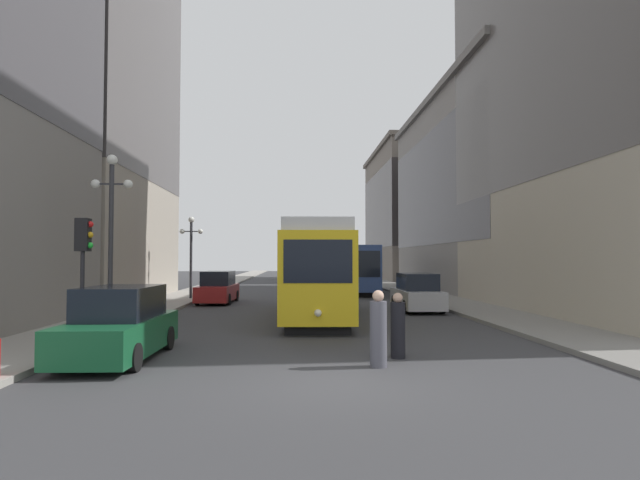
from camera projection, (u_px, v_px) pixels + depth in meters
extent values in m
plane|color=#38383A|center=(334.00, 383.00, 10.45)|extent=(200.00, 200.00, 0.00)
cube|color=gray|center=(220.00, 284.00, 49.97)|extent=(3.07, 120.00, 0.15)
cube|color=gray|center=(384.00, 284.00, 50.78)|extent=(3.07, 120.00, 0.15)
cube|color=black|center=(317.00, 313.00, 22.45)|extent=(2.64, 11.17, 0.35)
cube|color=gold|center=(317.00, 273.00, 22.51)|extent=(3.06, 12.15, 3.10)
cube|color=black|center=(317.00, 257.00, 22.54)|extent=(3.07, 11.67, 1.08)
cube|color=silver|center=(317.00, 233.00, 22.58)|extent=(2.85, 11.90, 0.44)
cube|color=black|center=(318.00, 261.00, 16.53)|extent=(2.21, 0.17, 1.40)
sphere|color=#F2EACC|center=(318.00, 313.00, 16.40)|extent=(0.24, 0.24, 0.24)
cube|color=black|center=(356.00, 290.00, 38.89)|extent=(2.58, 10.43, 0.35)
cube|color=#334C8C|center=(356.00, 267.00, 38.96)|extent=(3.00, 11.34, 3.10)
cube|color=black|center=(356.00, 260.00, 38.98)|extent=(3.01, 10.89, 1.30)
cube|color=black|center=(362.00, 264.00, 33.37)|extent=(2.31, 0.17, 1.71)
cylinder|color=black|center=(197.00, 299.00, 28.09)|extent=(0.20, 0.65, 0.64)
cylinder|color=black|center=(208.00, 296.00, 31.00)|extent=(0.20, 0.65, 0.64)
cylinder|color=black|center=(228.00, 299.00, 28.11)|extent=(0.20, 0.65, 0.64)
cylinder|color=black|center=(237.00, 296.00, 31.02)|extent=(0.20, 0.65, 0.64)
cube|color=maroon|center=(218.00, 293.00, 29.57)|extent=(1.98, 4.77, 0.84)
cube|color=black|center=(218.00, 278.00, 29.71)|extent=(1.68, 2.64, 0.80)
cylinder|color=black|center=(57.00, 358.00, 11.43)|extent=(0.19, 0.64, 0.64)
cylinder|color=black|center=(106.00, 338.00, 14.27)|extent=(0.19, 0.64, 0.64)
cylinder|color=black|center=(135.00, 357.00, 11.48)|extent=(0.19, 0.64, 0.64)
cylinder|color=black|center=(169.00, 338.00, 14.32)|extent=(0.19, 0.64, 0.64)
cube|color=#14512D|center=(119.00, 336.00, 12.89)|extent=(1.89, 4.63, 0.84)
cube|color=black|center=(121.00, 302.00, 13.03)|extent=(1.64, 2.56, 0.80)
cylinder|color=black|center=(427.00, 302.00, 26.71)|extent=(0.19, 0.64, 0.64)
cylinder|color=black|center=(442.00, 307.00, 23.76)|extent=(0.19, 0.64, 0.64)
cylinder|color=black|center=(394.00, 302.00, 26.66)|extent=(0.19, 0.64, 0.64)
cylinder|color=black|center=(405.00, 307.00, 23.70)|extent=(0.19, 0.64, 0.64)
cube|color=#B2B2B7|center=(417.00, 298.00, 25.22)|extent=(1.89, 4.80, 0.84)
cube|color=black|center=(417.00, 282.00, 25.13)|extent=(1.63, 2.65, 0.80)
cylinder|color=#4C4C56|center=(378.00, 334.00, 12.04)|extent=(0.40, 0.40, 1.52)
sphere|color=tan|center=(378.00, 296.00, 12.07)|extent=(0.27, 0.27, 0.27)
cylinder|color=black|center=(398.00, 330.00, 13.10)|extent=(0.37, 0.37, 1.41)
sphere|color=tan|center=(398.00, 298.00, 13.13)|extent=(0.25, 0.25, 0.25)
cylinder|color=#232328|center=(82.00, 280.00, 14.78)|extent=(0.12, 0.12, 3.53)
cube|color=black|center=(83.00, 235.00, 14.83)|extent=(0.36, 0.36, 0.95)
sphere|color=red|center=(90.00, 224.00, 14.85)|extent=(0.18, 0.18, 0.18)
sphere|color=gold|center=(90.00, 235.00, 14.84)|extent=(0.18, 0.18, 0.18)
sphere|color=green|center=(90.00, 245.00, 14.83)|extent=(0.18, 0.18, 0.18)
cylinder|color=#333338|center=(111.00, 246.00, 17.63)|extent=(0.16, 0.16, 5.61)
sphere|color=white|center=(112.00, 160.00, 17.74)|extent=(0.36, 0.36, 0.36)
sphere|color=white|center=(95.00, 184.00, 17.68)|extent=(0.31, 0.31, 0.31)
sphere|color=white|center=(128.00, 184.00, 17.74)|extent=(0.31, 0.31, 0.31)
cube|color=#333338|center=(112.00, 184.00, 17.71)|extent=(1.10, 0.06, 0.06)
cylinder|color=#333338|center=(191.00, 260.00, 31.36)|extent=(0.16, 0.16, 4.61)
sphere|color=white|center=(191.00, 220.00, 31.45)|extent=(0.36, 0.36, 0.36)
sphere|color=white|center=(182.00, 231.00, 31.40)|extent=(0.31, 0.31, 0.31)
sphere|color=white|center=(200.00, 231.00, 31.46)|extent=(0.31, 0.31, 0.31)
cube|color=#333338|center=(191.00, 231.00, 31.43)|extent=(1.10, 0.06, 0.06)
cube|color=#A89E8E|center=(57.00, 63.00, 31.50)|extent=(11.56, 15.22, 28.98)
cube|color=#544F4E|center=(57.00, 40.00, 31.55)|extent=(11.60, 15.26, 17.39)
cube|color=gray|center=(506.00, 198.00, 39.59)|extent=(11.83, 23.94, 14.43)
cube|color=#423F43|center=(506.00, 189.00, 39.61)|extent=(11.87, 23.98, 8.66)
cube|color=slate|center=(505.00, 102.00, 39.87)|extent=(12.43, 24.54, 0.50)
cube|color=slate|center=(427.00, 217.00, 65.03)|extent=(12.71, 20.31, 15.72)
cube|color=#3D3838|center=(427.00, 211.00, 65.06)|extent=(12.75, 20.35, 9.43)
cube|color=#685F56|center=(426.00, 153.00, 65.33)|extent=(13.31, 20.91, 0.50)
cube|color=#B2A893|center=(626.00, 58.00, 24.19)|extent=(10.32, 18.29, 23.85)
cube|color=#595451|center=(625.00, 33.00, 24.23)|extent=(10.36, 18.33, 14.31)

